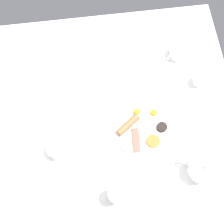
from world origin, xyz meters
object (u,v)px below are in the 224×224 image
object	(u,v)px
teapot_near	(202,169)
fork_by_plate	(96,90)
water_glass_tall	(116,195)
napkin_folded	(36,85)
knife_by_plate	(51,206)
creamer_jug	(199,79)
breakfast_plate	(144,126)
teacup_with_saucer_right	(178,53)
fork_spare	(13,148)
teacup_with_saucer_left	(57,150)
spoon_for_tea	(117,37)

from	to	relation	value
teapot_near	fork_by_plate	bearing A→B (deg)	167.28
water_glass_tall	fork_by_plate	size ratio (longest dim) A/B	0.56
napkin_folded	knife_by_plate	xyz separation A→B (m)	(-0.54, -0.04, -0.00)
creamer_jug	knife_by_plate	bearing A→B (deg)	123.41
breakfast_plate	knife_by_plate	world-z (taller)	breakfast_plate
teacup_with_saucer_right	fork_spare	distance (m)	0.86
knife_by_plate	water_glass_tall	bearing A→B (deg)	-88.99
teacup_with_saucer_left	fork_spare	size ratio (longest dim) A/B	0.93
teapot_near	knife_by_plate	size ratio (longest dim) A/B	0.85
napkin_folded	teacup_with_saucer_left	bearing A→B (deg)	-166.07
teacup_with_saucer_right	napkin_folded	distance (m)	0.67
breakfast_plate	napkin_folded	world-z (taller)	breakfast_plate
teapot_near	knife_by_plate	world-z (taller)	teapot_near
teacup_with_saucer_left	napkin_folded	distance (m)	0.33
spoon_for_tea	fork_spare	xyz separation A→B (m)	(-0.49, 0.51, 0.00)
spoon_for_tea	teacup_with_saucer_right	bearing A→B (deg)	-117.06
fork_spare	spoon_for_tea	bearing A→B (deg)	-46.19
teapot_near	fork_spare	size ratio (longest dim) A/B	1.01
teacup_with_saucer_right	breakfast_plate	bearing A→B (deg)	147.07
fork_spare	teacup_with_saucer_right	bearing A→B (deg)	-65.53
napkin_folded	creamer_jug	bearing A→B (deg)	-95.82
water_glass_tall	fork_by_plate	bearing A→B (deg)	3.46
creamer_jug	spoon_for_tea	size ratio (longest dim) A/B	0.55
water_glass_tall	knife_by_plate	xyz separation A→B (m)	(-0.00, 0.26, -0.05)
creamer_jug	fork_by_plate	distance (m)	0.47
water_glass_tall	spoon_for_tea	size ratio (longest dim) A/B	0.69
teacup_with_saucer_right	creamer_jug	bearing A→B (deg)	-156.06
creamer_jug	napkin_folded	distance (m)	0.74
teapot_near	teacup_with_saucer_left	size ratio (longest dim) A/B	1.09
napkin_folded	fork_by_plate	bearing A→B (deg)	-102.04
knife_by_plate	spoon_for_tea	size ratio (longest dim) A/B	1.30
teacup_with_saucer_right	creamer_jug	xyz separation A→B (m)	(-0.15, -0.07, 0.01)
teacup_with_saucer_right	knife_by_plate	xyz separation A→B (m)	(-0.61, 0.63, -0.03)
teacup_with_saucer_right	spoon_for_tea	bearing A→B (deg)	62.94
teacup_with_saucer_left	fork_by_plate	bearing A→B (deg)	-36.16
teacup_with_saucer_left	spoon_for_tea	size ratio (longest dim) A/B	1.02
teacup_with_saucer_right	knife_by_plate	world-z (taller)	teacup_with_saucer_right
knife_by_plate	fork_spare	bearing A→B (deg)	29.84
breakfast_plate	water_glass_tall	world-z (taller)	water_glass_tall
teacup_with_saucer_left	teacup_with_saucer_right	world-z (taller)	same
creamer_jug	water_glass_tall	bearing A→B (deg)	136.26
water_glass_tall	teacup_with_saucer_right	bearing A→B (deg)	-31.43
fork_by_plate	spoon_for_tea	bearing A→B (deg)	-26.10
teacup_with_saucer_left	teacup_with_saucer_right	size ratio (longest dim) A/B	1.00
creamer_jug	spoon_for_tea	world-z (taller)	creamer_jug
breakfast_plate	teapot_near	xyz separation A→B (m)	(-0.22, -0.20, 0.04)
breakfast_plate	teacup_with_saucer_left	world-z (taller)	teacup_with_saucer_left
breakfast_plate	knife_by_plate	distance (m)	0.50
teapot_near	teacup_with_saucer_right	xyz separation A→B (m)	(0.55, -0.02, -0.02)
teapot_near	fork_by_plate	xyz separation A→B (m)	(0.42, 0.38, -0.05)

